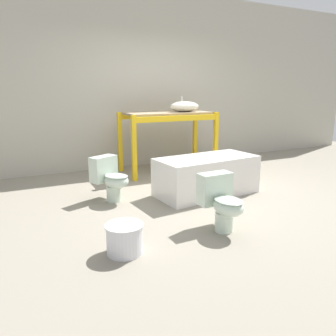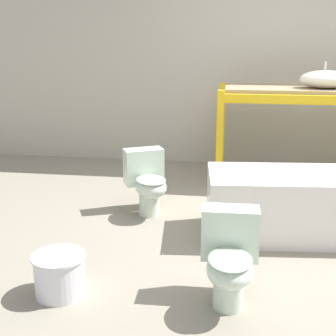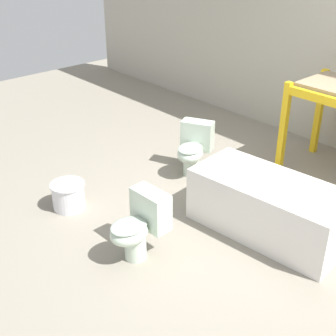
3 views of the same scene
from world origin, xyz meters
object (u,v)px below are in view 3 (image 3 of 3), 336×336
at_px(bathtub_main, 269,203).
at_px(toilet_near, 139,224).
at_px(toilet_far, 193,147).
at_px(bucket_white, 68,195).

relative_size(bathtub_main, toilet_near, 2.52).
height_order(toilet_near, toilet_far, same).
xyz_separation_m(bathtub_main, toilet_far, (-1.28, 0.31, 0.01)).
xyz_separation_m(toilet_near, toilet_far, (-0.77, 1.41, 0.00)).
bearing_deg(bucket_white, bathtub_main, 35.80).
relative_size(bathtub_main, bucket_white, 4.27).
relative_size(toilet_near, bucket_white, 1.69).
height_order(bathtub_main, toilet_near, toilet_near).
distance_m(toilet_near, bucket_white, 1.09).
relative_size(bathtub_main, toilet_far, 2.49).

